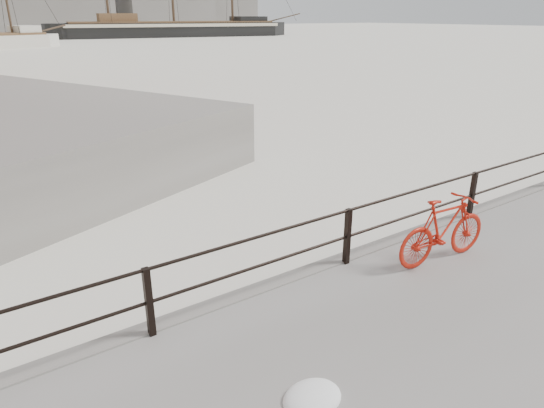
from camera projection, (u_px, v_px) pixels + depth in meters
ground at (460, 230)px, 10.45m from camera, size 400.00×400.00×0.00m
guardrail at (472, 195)px, 10.02m from camera, size 28.00×0.10×1.00m
bicycle at (444, 230)px, 8.22m from camera, size 1.97×0.49×1.17m
barque_black at (175, 37)px, 100.38m from camera, size 58.61×28.41×32.06m
industrial_east at (220, 6)px, 163.98m from camera, size 20.00×16.00×14.00m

